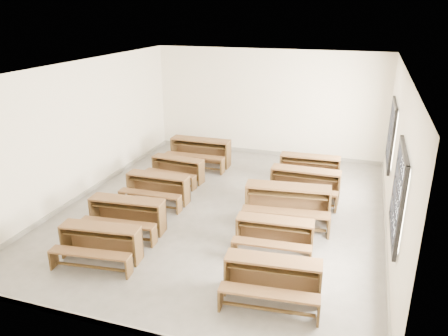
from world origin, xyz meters
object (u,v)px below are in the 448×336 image
(desk_set_3, at_px, (177,168))
(desk_set_9, at_px, (310,167))
(desk_set_2, at_px, (157,186))
(desk_set_4, at_px, (200,150))
(desk_set_8, at_px, (305,182))
(desk_set_5, at_px, (272,276))
(desk_set_0, at_px, (100,241))
(desk_set_7, at_px, (287,201))
(desk_set_1, at_px, (127,213))
(desk_set_6, at_px, (274,233))

(desk_set_3, relative_size, desk_set_9, 0.92)
(desk_set_2, distance_m, desk_set_4, 2.69)
(desk_set_3, bearing_deg, desk_set_8, 3.24)
(desk_set_5, xyz_separation_m, desk_set_8, (-0.08, 3.99, 0.03))
(desk_set_0, distance_m, desk_set_3, 3.97)
(desk_set_4, relative_size, desk_set_7, 0.92)
(desk_set_3, height_order, desk_set_9, desk_set_9)
(desk_set_2, relative_size, desk_set_4, 0.86)
(desk_set_2, xyz_separation_m, desk_set_3, (-0.09, 1.35, -0.02))
(desk_set_5, distance_m, desk_set_7, 2.70)
(desk_set_5, bearing_deg, desk_set_7, 90.31)
(desk_set_1, relative_size, desk_set_2, 1.07)
(desk_set_1, height_order, desk_set_4, desk_set_4)
(desk_set_2, bearing_deg, desk_set_8, 20.09)
(desk_set_0, xyz_separation_m, desk_set_7, (2.93, 2.55, 0.09))
(desk_set_1, height_order, desk_set_2, desk_set_1)
(desk_set_2, relative_size, desk_set_6, 1.00)
(desk_set_9, bearing_deg, desk_set_6, -94.40)
(desk_set_2, relative_size, desk_set_3, 1.02)
(desk_set_5, bearing_deg, desk_set_4, 116.06)
(desk_set_0, height_order, desk_set_7, desk_set_7)
(desk_set_2, bearing_deg, desk_set_3, 93.09)
(desk_set_7, xyz_separation_m, desk_set_8, (0.18, 1.30, -0.04))
(desk_set_5, xyz_separation_m, desk_set_7, (-0.26, 2.69, 0.07))
(desk_set_3, xyz_separation_m, desk_set_6, (3.17, -2.69, 0.01))
(desk_set_4, bearing_deg, desk_set_0, -88.79)
(desk_set_1, distance_m, desk_set_4, 4.18)
(desk_set_6, xyz_separation_m, desk_set_9, (0.14, 3.76, 0.03))
(desk_set_4, height_order, desk_set_6, desk_set_4)
(desk_set_6, relative_size, desk_set_9, 0.94)
(desk_set_7, bearing_deg, desk_set_4, 131.44)
(desk_set_0, xyz_separation_m, desk_set_8, (3.11, 3.85, 0.05))
(desk_set_6, distance_m, desk_set_8, 2.59)
(desk_set_3, xyz_separation_m, desk_set_8, (3.35, -0.11, 0.06))
(desk_set_0, distance_m, desk_set_5, 3.19)
(desk_set_5, height_order, desk_set_6, desk_set_5)
(desk_set_0, height_order, desk_set_6, desk_set_0)
(desk_set_5, bearing_deg, desk_set_1, 153.92)
(desk_set_1, xyz_separation_m, desk_set_5, (3.29, -1.25, -0.01))
(desk_set_2, height_order, desk_set_3, desk_set_2)
(desk_set_5, height_order, desk_set_7, desk_set_7)
(desk_set_6, xyz_separation_m, desk_set_7, (0.01, 1.28, 0.09))
(desk_set_0, xyz_separation_m, desk_set_2, (-0.15, 2.61, 0.01))
(desk_set_6, height_order, desk_set_9, desk_set_9)
(desk_set_2, xyz_separation_m, desk_set_5, (3.34, -2.75, 0.01))
(desk_set_0, xyz_separation_m, desk_set_4, (-0.12, 5.30, 0.07))
(desk_set_1, bearing_deg, desk_set_5, -25.81)
(desk_set_0, relative_size, desk_set_6, 1.03)
(desk_set_2, height_order, desk_set_7, desk_set_7)
(desk_set_2, bearing_deg, desk_set_7, -1.84)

